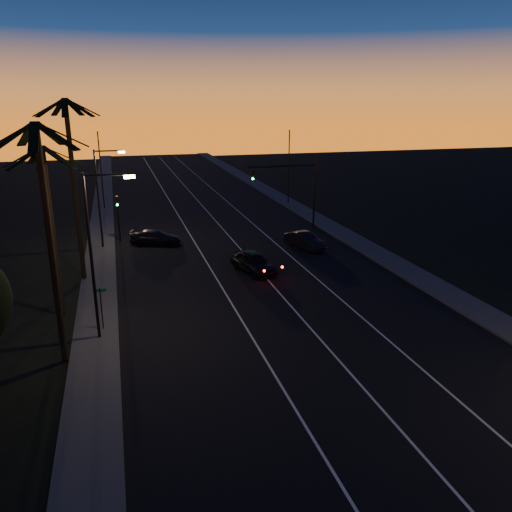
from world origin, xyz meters
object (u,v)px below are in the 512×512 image
object	(u,v)px
lead_car	(253,262)
cross_car	(156,238)
signal_mast	(292,181)
right_car	(305,240)

from	to	relation	value
lead_car	cross_car	bearing A→B (deg)	124.31
signal_mast	lead_car	world-z (taller)	signal_mast
lead_car	right_car	bearing A→B (deg)	38.97
right_car	cross_car	bearing A→B (deg)	159.97
signal_mast	right_car	bearing A→B (deg)	-99.82
lead_car	right_car	size ratio (longest dim) A/B	1.18
lead_car	cross_car	xyz separation A→B (m)	(-6.40, 9.38, -0.11)
right_car	signal_mast	bearing A→B (deg)	80.18
lead_car	right_car	distance (m)	7.73
lead_car	cross_car	size ratio (longest dim) A/B	1.09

